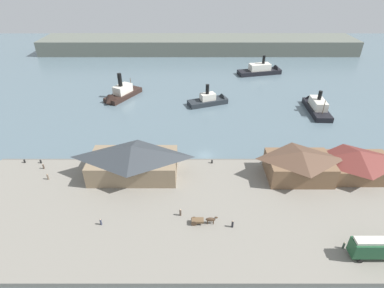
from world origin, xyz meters
name	(u,v)px	position (x,y,z in m)	size (l,w,h in m)	color
ground_plane	(206,155)	(0.00, 0.00, 0.00)	(320.00, 320.00, 0.00)	slate
quay_promenade	(210,209)	(0.00, -22.00, 0.60)	(110.00, 36.00, 1.20)	gray
seawall_edge	(207,161)	(0.00, -3.60, 0.50)	(110.00, 0.80, 1.00)	#666159
ferry_shed_customs_shed	(134,160)	(-18.09, -10.22, 5.41)	(21.48, 11.50, 8.28)	#847056
ferry_shed_west_terminal	(300,164)	(22.21, -11.05, 4.88)	(15.42, 10.64, 7.26)	brown
ferry_shed_central_terminal	(357,163)	(36.41, -10.09, 4.64)	(18.48, 10.94, 6.77)	brown
street_tram	(383,248)	(29.89, -34.73, 3.83)	(10.91, 2.71, 4.53)	#1E4C2D
horse_cart	(204,220)	(-1.50, -26.66, 2.14)	(5.41, 1.38, 1.87)	brown
pedestrian_near_cart	(181,212)	(-6.18, -24.37, 1.97)	(0.42, 0.42, 1.69)	#4C3D33
pedestrian_standing_center	(102,222)	(-22.18, -26.97, 1.90)	(0.38, 0.38, 1.54)	#33384C
pedestrian_near_west_shed	(44,166)	(-41.77, -7.90, 1.89)	(0.37, 0.37, 1.51)	#4C3D33
pedestrian_walking_west	(49,177)	(-38.86, -12.28, 1.94)	(0.40, 0.40, 1.63)	#6B5B4C
pedestrian_by_tram	(233,224)	(4.35, -27.59, 1.99)	(0.43, 0.43, 1.72)	#232328
pedestrian_near_east_shed	(345,246)	(24.38, -32.82, 1.93)	(0.40, 0.40, 1.60)	#3D4C42
mooring_post_center_west	(26,161)	(-47.95, -5.23, 1.65)	(0.44, 0.44, 0.90)	black
mooring_post_east	(213,162)	(1.50, -5.43, 1.65)	(0.44, 0.44, 0.90)	black
mooring_post_west	(42,161)	(-43.60, -5.41, 1.65)	(0.44, 0.44, 0.90)	black
ferry_mid_harbor	(213,100)	(3.74, 35.37, 1.42)	(16.80, 10.29, 9.21)	#23282D
ferry_approaching_west	(316,105)	(41.16, 30.09, 1.66)	(6.27, 19.46, 9.46)	black
ferry_departing_north	(121,94)	(-31.91, 39.95, 1.79)	(13.76, 18.40, 11.65)	black
ferry_outer_harbor	(265,70)	(30.47, 70.11, 1.71)	(22.89, 10.64, 10.37)	black
far_headland	(199,45)	(0.00, 110.00, 4.00)	(180.00, 24.00, 8.00)	#60665B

